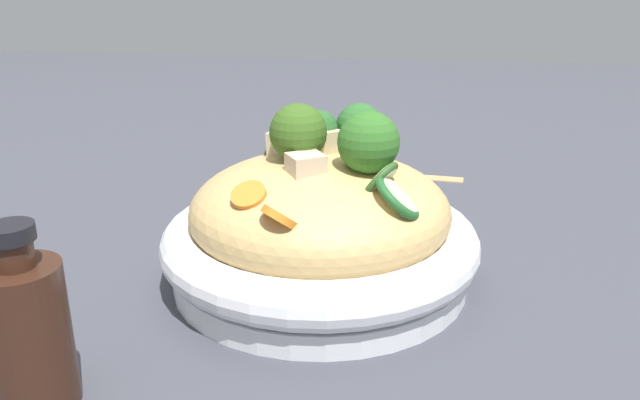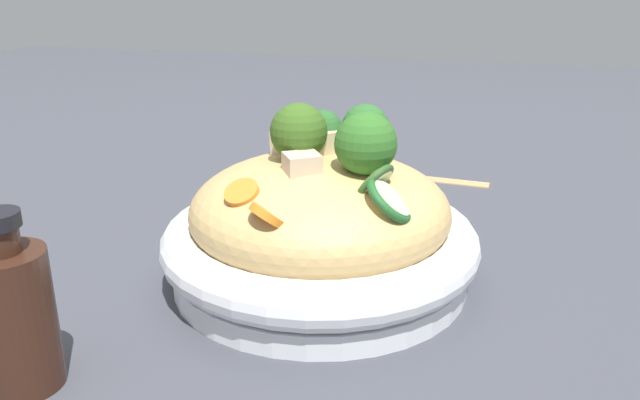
% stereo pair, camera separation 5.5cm
% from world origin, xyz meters
% --- Properties ---
extents(ground_plane, '(3.00, 3.00, 0.00)m').
position_xyz_m(ground_plane, '(0.00, 0.00, 0.00)').
color(ground_plane, '#3E4048').
extents(serving_bowl, '(0.28, 0.28, 0.06)m').
position_xyz_m(serving_bowl, '(0.00, 0.00, 0.03)').
color(serving_bowl, white).
rests_on(serving_bowl, ground_plane).
extents(noodle_heap, '(0.23, 0.23, 0.09)m').
position_xyz_m(noodle_heap, '(-0.00, -0.00, 0.07)').
color(noodle_heap, tan).
rests_on(noodle_heap, serving_bowl).
extents(broccoli_florets, '(0.17, 0.13, 0.08)m').
position_xyz_m(broccoli_florets, '(-0.02, 0.01, 0.13)').
color(broccoli_florets, '#98B776').
rests_on(broccoli_florets, serving_bowl).
extents(carrot_coins, '(0.21, 0.07, 0.03)m').
position_xyz_m(carrot_coins, '(0.02, -0.02, 0.10)').
color(carrot_coins, orange).
rests_on(carrot_coins, serving_bowl).
extents(zucchini_slices, '(0.14, 0.15, 0.04)m').
position_xyz_m(zucchini_slices, '(0.02, 0.04, 0.10)').
color(zucchini_slices, beige).
rests_on(zucchini_slices, serving_bowl).
extents(chicken_chunks, '(0.10, 0.07, 0.03)m').
position_xyz_m(chicken_chunks, '(-0.02, -0.02, 0.12)').
color(chicken_chunks, beige).
rests_on(chicken_chunks, serving_bowl).
extents(soy_sauce_bottle, '(0.05, 0.05, 0.12)m').
position_xyz_m(soy_sauce_bottle, '(0.20, -0.15, 0.05)').
color(soy_sauce_bottle, '#381E14').
rests_on(soy_sauce_bottle, ground_plane).
extents(chopsticks_pair, '(0.04, 0.23, 0.01)m').
position_xyz_m(chopsticks_pair, '(-0.32, 0.03, 0.00)').
color(chopsticks_pair, tan).
rests_on(chopsticks_pair, ground_plane).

